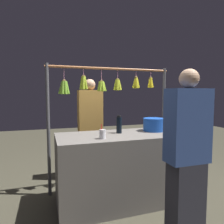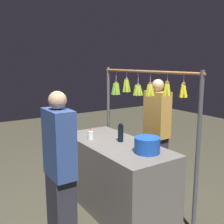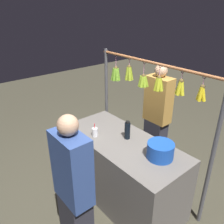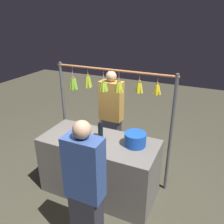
{
  "view_description": "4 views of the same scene",
  "coord_description": "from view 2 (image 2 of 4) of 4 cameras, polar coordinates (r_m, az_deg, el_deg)",
  "views": [
    {
      "loc": [
        0.9,
        2.34,
        1.34
      ],
      "look_at": [
        0.13,
        0.0,
        1.14
      ],
      "focal_mm": 32.87,
      "sensor_mm": 36.0,
      "label": 1
    },
    {
      "loc": [
        -2.58,
        1.75,
        1.82
      ],
      "look_at": [
        0.09,
        0.0,
        1.23
      ],
      "focal_mm": 42.69,
      "sensor_mm": 36.0,
      "label": 2
    },
    {
      "loc": [
        -1.7,
        1.58,
        2.32
      ],
      "look_at": [
        0.2,
        0.0,
        1.16
      ],
      "focal_mm": 37.26,
      "sensor_mm": 36.0,
      "label": 3
    },
    {
      "loc": [
        -1.28,
        2.36,
        2.42
      ],
      "look_at": [
        -0.2,
        0.0,
        1.3
      ],
      "focal_mm": 36.95,
      "sensor_mm": 36.0,
      "label": 4
    }
  ],
  "objects": [
    {
      "name": "drink_cup",
      "position": [
        3.4,
        -4.61,
        -5.0
      ],
      "size": [
        0.07,
        0.07,
        0.16
      ],
      "color": "silver",
      "rests_on": "market_counter"
    },
    {
      "name": "water_bottle",
      "position": [
        3.28,
        1.86,
        -4.54
      ],
      "size": [
        0.07,
        0.07,
        0.23
      ],
      "color": "black",
      "rests_on": "market_counter"
    },
    {
      "name": "market_counter",
      "position": [
        3.41,
        0.82,
        -13.5
      ],
      "size": [
        1.59,
        0.71,
        0.86
      ],
      "primitive_type": "cube",
      "color": "#66605B",
      "rests_on": "ground"
    },
    {
      "name": "blue_bucket",
      "position": [
        2.92,
        7.54,
        -7.04
      ],
      "size": [
        0.28,
        0.28,
        0.17
      ],
      "primitive_type": "cylinder",
      "color": "#1A4BB2",
      "rests_on": "market_counter"
    },
    {
      "name": "ground_plane",
      "position": [
        3.61,
        0.8,
        -19.72
      ],
      "size": [
        12.0,
        12.0,
        0.0
      ],
      "primitive_type": "plane",
      "color": "#403D2F"
    },
    {
      "name": "vendor_person",
      "position": [
        3.96,
        9.49,
        -4.71
      ],
      "size": [
        0.38,
        0.2,
        1.59
      ],
      "color": "#2D2D38",
      "rests_on": "ground"
    },
    {
      "name": "customer_person",
      "position": [
        2.67,
        -11.03,
        -12.71
      ],
      "size": [
        0.37,
        0.2,
        1.57
      ],
      "color": "#2D2D38",
      "rests_on": "ground"
    },
    {
      "name": "display_rack",
      "position": [
        3.48,
        6.33,
        1.4
      ],
      "size": [
        1.79,
        0.14,
        1.75
      ],
      "color": "#4C4C51",
      "rests_on": "ground"
    }
  ]
}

